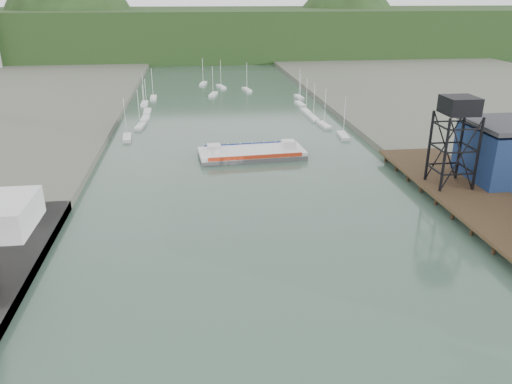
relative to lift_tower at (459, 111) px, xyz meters
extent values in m
cube|color=black|center=(2.00, -13.00, -13.75)|extent=(14.00, 70.00, 0.50)
cylinder|color=black|center=(-4.00, -13.00, -14.85)|extent=(0.60, 0.60, 2.20)
cylinder|color=black|center=(-3.00, -3.00, -7.00)|extent=(0.50, 0.50, 13.00)
cylinder|color=black|center=(3.00, -3.00, -7.00)|extent=(0.50, 0.50, 13.00)
cylinder|color=black|center=(-3.00, 3.00, -7.00)|extent=(0.50, 0.50, 13.00)
cylinder|color=black|center=(3.00, 3.00, -7.00)|extent=(0.50, 0.50, 13.00)
cube|color=black|center=(0.00, 0.00, 1.00)|extent=(5.50, 5.50, 3.00)
cube|color=silver|center=(-62.54, 45.89, -15.30)|extent=(2.67, 7.65, 0.90)
cube|color=silver|center=(-60.28, 57.30, -15.30)|extent=(2.81, 7.67, 0.90)
cube|color=silver|center=(-59.71, 66.17, -15.30)|extent=(2.35, 7.59, 0.90)
cube|color=silver|center=(-59.81, 76.09, -15.30)|extent=(2.01, 7.50, 0.90)
cube|color=silver|center=(-61.64, 88.33, -15.30)|extent=(2.00, 7.50, 0.90)
cube|color=silver|center=(-59.32, 98.17, -15.30)|extent=(2.16, 7.54, 0.90)
cube|color=silver|center=(-7.44, 41.03, -15.30)|extent=(2.53, 7.62, 0.90)
cube|color=silver|center=(-9.54, 52.51, -15.30)|extent=(2.76, 7.67, 0.90)
cube|color=silver|center=(-10.54, 61.29, -15.30)|extent=(2.22, 7.56, 0.90)
cube|color=silver|center=(-10.73, 70.28, -15.30)|extent=(2.18, 7.54, 0.90)
cube|color=silver|center=(-10.33, 81.38, -15.30)|extent=(2.46, 7.61, 0.90)
cube|color=silver|center=(-8.22, 92.99, -15.30)|extent=(2.48, 7.61, 0.90)
cube|color=silver|center=(-38.16, 102.00, -15.30)|extent=(3.78, 7.76, 0.90)
cube|color=silver|center=(-24.96, 110.00, -15.30)|extent=(3.31, 7.74, 0.90)
cube|color=silver|center=(-34.34, 118.00, -15.30)|extent=(3.76, 7.76, 0.90)
cube|color=silver|center=(-41.11, 126.00, -15.30)|extent=(3.40, 7.74, 0.90)
cube|color=black|center=(-35.00, 242.00, -3.65)|extent=(500.00, 120.00, 28.00)
sphere|color=black|center=(-115.00, 242.00, -7.65)|extent=(80.00, 80.00, 80.00)
sphere|color=black|center=(55.00, 252.00, -9.65)|extent=(70.00, 70.00, 70.00)
cube|color=#4C4D4F|center=(-32.82, 27.27, -15.17)|extent=(24.25, 11.12, 0.95)
cube|color=silver|center=(-32.82, 27.27, -14.32)|extent=(24.25, 11.12, 0.76)
cube|color=red|center=(-32.48, 22.51, -14.13)|extent=(20.76, 1.63, 0.85)
cube|color=navy|center=(-33.16, 32.03, -14.13)|extent=(20.76, 1.63, 0.85)
cube|color=silver|center=(-41.30, 26.66, -13.19)|extent=(3.03, 3.03, 1.89)
cube|color=silver|center=(-24.33, 27.88, -13.19)|extent=(3.03, 3.03, 1.89)
camera|label=1|loc=(-45.33, -79.92, 18.86)|focal=35.00mm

